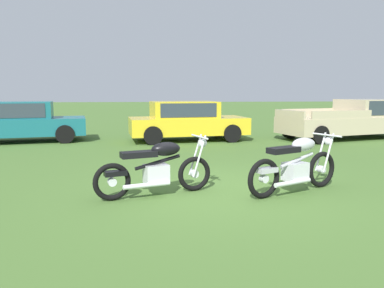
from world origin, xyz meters
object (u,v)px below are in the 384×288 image
(motorcycle_silver, at_px, (296,165))
(pickup_truck_beige, at_px, (351,119))
(motorcycle_black, at_px, (157,168))
(car_yellow, at_px, (186,119))
(car_teal, at_px, (19,120))

(motorcycle_silver, relative_size, pickup_truck_beige, 0.35)
(pickup_truck_beige, bearing_deg, motorcycle_silver, -139.55)
(motorcycle_black, bearing_deg, car_yellow, 62.60)
(motorcycle_black, height_order, car_teal, car_teal)
(car_yellow, xyz_separation_m, pickup_truck_beige, (6.33, -0.01, -0.05))
(motorcycle_silver, xyz_separation_m, car_yellow, (-1.35, 7.25, 0.31))
(motorcycle_black, xyz_separation_m, motorcycle_silver, (2.45, -0.04, 0.01))
(car_teal, bearing_deg, motorcycle_black, -68.62)
(motorcycle_silver, xyz_separation_m, pickup_truck_beige, (4.98, 7.24, 0.26))
(motorcycle_silver, bearing_deg, car_teal, 108.82)
(motorcycle_silver, distance_m, pickup_truck_beige, 8.79)
(motorcycle_silver, bearing_deg, motorcycle_black, 153.39)
(pickup_truck_beige, bearing_deg, car_teal, 164.21)
(motorcycle_black, height_order, motorcycle_silver, same)
(motorcycle_black, bearing_deg, pickup_truck_beige, 25.37)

